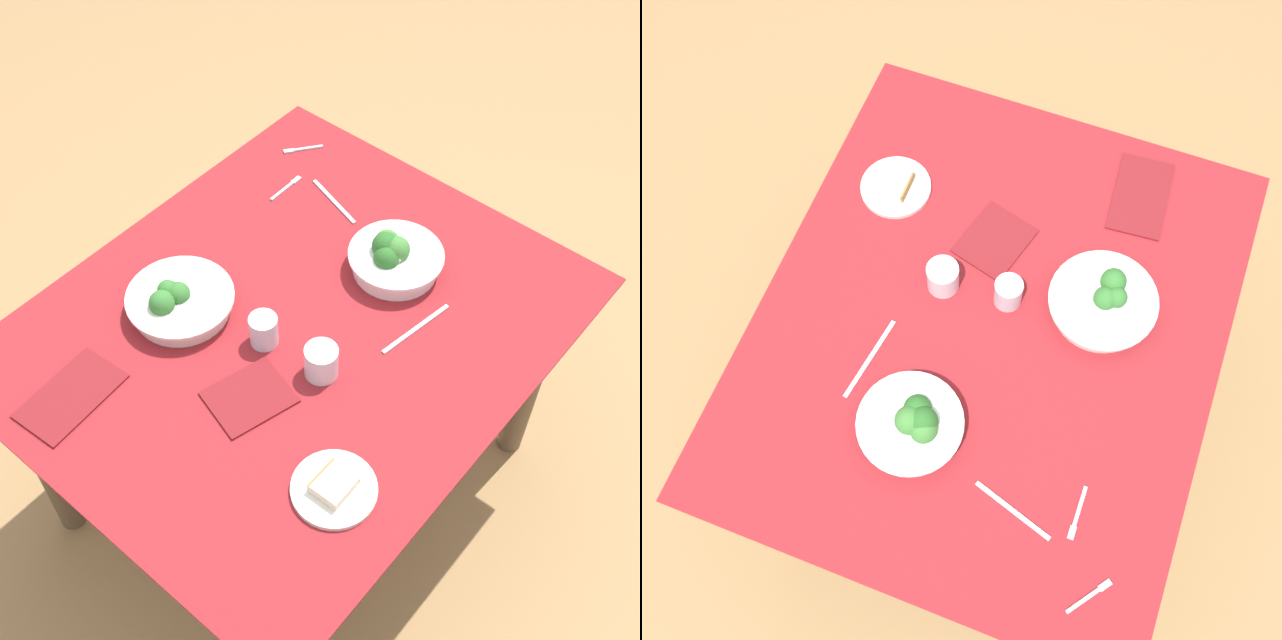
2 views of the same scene
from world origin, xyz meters
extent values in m
plane|color=#9E7547|center=(0.00, 0.00, 0.00)|extent=(6.00, 6.00, 0.00)
cube|color=maroon|center=(0.00, 0.00, 0.71)|extent=(1.21, 1.02, 0.01)
cube|color=brown|center=(0.00, 0.00, 0.69)|extent=(1.18, 0.99, 0.02)
cylinder|color=brown|center=(-0.50, -0.40, 0.34)|extent=(0.07, 0.07, 0.68)
cylinder|color=brown|center=(0.50, -0.40, 0.34)|extent=(0.07, 0.07, 0.68)
cylinder|color=brown|center=(-0.50, 0.40, 0.34)|extent=(0.07, 0.07, 0.68)
cylinder|color=brown|center=(0.50, 0.40, 0.34)|extent=(0.07, 0.07, 0.68)
cylinder|color=white|center=(-0.28, 0.08, 0.74)|extent=(0.20, 0.20, 0.05)
cylinder|color=white|center=(-0.28, 0.08, 0.76)|extent=(0.22, 0.22, 0.01)
sphere|color=#286023|center=(-0.27, 0.05, 0.78)|extent=(0.07, 0.07, 0.07)
sphere|color=#3D7A33|center=(-0.28, 0.08, 0.78)|extent=(0.06, 0.06, 0.06)
sphere|color=#286023|center=(-0.25, 0.07, 0.77)|extent=(0.06, 0.06, 0.06)
sphere|color=#3D7A33|center=(-0.29, 0.04, 0.78)|extent=(0.06, 0.06, 0.06)
cylinder|color=beige|center=(-0.28, 0.07, 0.78)|extent=(0.07, 0.07, 0.01)
cylinder|color=silver|center=(0.13, -0.22, 0.73)|extent=(0.22, 0.22, 0.04)
cylinder|color=silver|center=(0.13, -0.22, 0.76)|extent=(0.25, 0.25, 0.01)
sphere|color=#33702D|center=(0.14, -0.24, 0.77)|extent=(0.05, 0.05, 0.05)
sphere|color=#33702D|center=(0.17, -0.23, 0.77)|extent=(0.06, 0.06, 0.06)
sphere|color=#33702D|center=(0.13, -0.22, 0.77)|extent=(0.05, 0.05, 0.05)
cylinder|color=silver|center=(0.26, 0.34, 0.72)|extent=(0.17, 0.17, 0.01)
cube|color=beige|center=(0.26, 0.34, 0.74)|extent=(0.08, 0.07, 0.02)
cube|color=#9E703D|center=(0.26, 0.30, 0.74)|extent=(0.08, 0.01, 0.03)
cylinder|color=silver|center=(0.06, 0.14, 0.75)|extent=(0.07, 0.07, 0.08)
cylinder|color=silver|center=(0.07, -0.02, 0.75)|extent=(0.06, 0.06, 0.08)
cube|color=#B7B7BC|center=(-0.31, -0.31, 0.71)|extent=(0.08, 0.01, 0.00)
cube|color=#B7B7BC|center=(-0.37, -0.31, 0.71)|extent=(0.03, 0.01, 0.00)
cube|color=#B7B7BC|center=(-0.48, -0.37, 0.71)|extent=(0.07, 0.05, 0.00)
cube|color=#B7B7BC|center=(-0.44, -0.40, 0.71)|extent=(0.03, 0.03, 0.00)
cube|color=#B7B7BC|center=(-0.17, 0.22, 0.71)|extent=(0.20, 0.04, 0.00)
cube|color=#B7B7BC|center=(-0.37, -0.18, 0.71)|extent=(0.06, 0.18, 0.00)
cube|color=maroon|center=(0.21, 0.06, 0.72)|extent=(0.20, 0.18, 0.01)
cube|color=maroon|center=(0.45, -0.23, 0.72)|extent=(0.23, 0.15, 0.01)
camera|label=1|loc=(0.89, 0.83, 2.22)|focal=48.40mm
camera|label=2|loc=(-0.64, -0.17, 2.30)|focal=42.96mm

